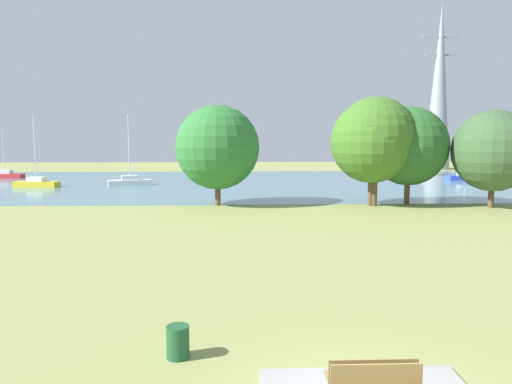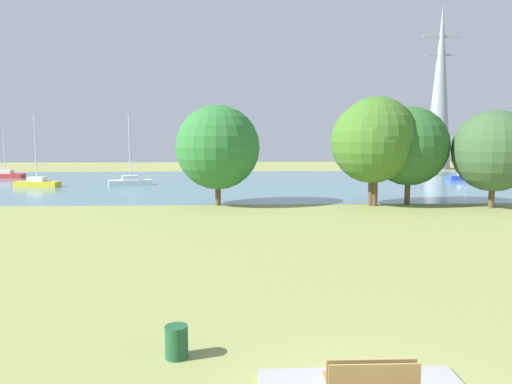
% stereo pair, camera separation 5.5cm
% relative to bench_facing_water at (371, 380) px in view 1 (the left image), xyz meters
% --- Properties ---
extents(ground_plane, '(160.00, 160.00, 0.00)m').
position_rel_bench_facing_water_xyz_m(ground_plane, '(0.00, 21.73, -0.47)').
color(ground_plane, '#8C9351').
extents(bench_facing_water, '(1.80, 0.48, 0.89)m').
position_rel_bench_facing_water_xyz_m(bench_facing_water, '(0.00, 0.00, 0.00)').
color(bench_facing_water, '#A29590').
rests_on(bench_facing_water, concrete_pad).
extents(litter_bin, '(0.56, 0.56, 0.80)m').
position_rel_bench_facing_water_xyz_m(litter_bin, '(-4.14, 2.19, -0.07)').
color(litter_bin, '#1E512D').
rests_on(litter_bin, ground).
extents(water_surface, '(140.00, 40.00, 0.02)m').
position_rel_bench_facing_water_xyz_m(water_surface, '(0.00, 49.73, -0.46)').
color(water_surface, slate).
rests_on(water_surface, ground).
extents(sailboat_red, '(4.84, 1.64, 6.38)m').
position_rel_bench_facing_water_xyz_m(sailboat_red, '(-33.87, 57.49, -0.01)').
color(sailboat_red, red).
rests_on(sailboat_red, water_surface).
extents(sailboat_yellow, '(4.95, 2.08, 7.94)m').
position_rel_bench_facing_water_xyz_m(sailboat_yellow, '(-24.74, 45.15, 0.01)').
color(sailboat_yellow, yellow).
rests_on(sailboat_yellow, water_surface).
extents(sailboat_white, '(5.03, 2.80, 7.97)m').
position_rel_bench_facing_water_xyz_m(sailboat_white, '(-14.91, 46.76, 0.01)').
color(sailboat_white, white).
rests_on(sailboat_white, water_surface).
extents(sailboat_blue, '(4.93, 1.97, 7.73)m').
position_rel_bench_facing_water_xyz_m(sailboat_blue, '(26.56, 52.12, 0.00)').
color(sailboat_blue, blue).
rests_on(sailboat_blue, water_surface).
extents(tree_mid_shore, '(6.68, 6.68, 7.96)m').
position_rel_bench_facing_water_xyz_m(tree_mid_shore, '(-4.23, 29.67, 4.15)').
color(tree_mid_shore, brown).
rests_on(tree_mid_shore, ground).
extents(tree_east_near, '(6.48, 6.48, 8.29)m').
position_rel_bench_facing_water_xyz_m(tree_east_near, '(7.92, 28.98, 4.58)').
color(tree_east_near, brown).
rests_on(tree_east_near, ground).
extents(tree_west_near, '(6.20, 6.20, 8.59)m').
position_rel_bench_facing_water_xyz_m(tree_west_near, '(8.21, 28.86, 5.01)').
color(tree_west_near, brown).
rests_on(tree_west_near, ground).
extents(tree_east_far, '(6.33, 6.33, 7.88)m').
position_rel_bench_facing_water_xyz_m(tree_east_far, '(11.09, 29.62, 4.24)').
color(tree_east_far, brown).
rests_on(tree_east_far, ground).
extents(tree_west_far, '(6.19, 6.19, 7.48)m').
position_rel_bench_facing_water_xyz_m(tree_west_far, '(16.88, 27.38, 3.90)').
color(tree_west_far, brown).
rests_on(tree_west_far, ground).
extents(electricity_pylon, '(6.40, 4.40, 28.10)m').
position_rel_bench_facing_water_xyz_m(electricity_pylon, '(32.08, 74.85, 13.60)').
color(electricity_pylon, gray).
rests_on(electricity_pylon, ground).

